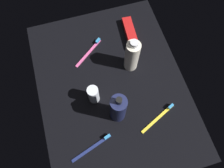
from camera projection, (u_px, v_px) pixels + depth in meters
ground_plane at (112, 87)px, 93.97cm from camera, size 84.00×64.00×1.20cm
lotion_bottle at (118, 109)px, 80.14cm from camera, size 6.27×6.27×20.87cm
bodywash_bottle at (132, 56)px, 89.14cm from camera, size 6.04×6.04×19.16cm
deodorant_stick at (93, 95)px, 86.52cm from camera, size 4.57×4.57×10.42cm
toothbrush_pink at (90, 51)px, 99.45cm from camera, size 11.93×15.00×2.10cm
toothbrush_yellow at (160, 117)px, 87.78cm from camera, size 8.45×16.92×2.10cm
toothbrush_navy at (94, 146)px, 83.34cm from camera, size 6.63×17.51×2.10cm
toothpaste_box_red at (130, 34)px, 101.92cm from camera, size 17.87×5.66×3.20cm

